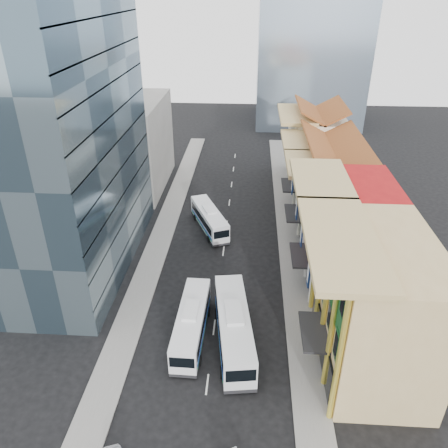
# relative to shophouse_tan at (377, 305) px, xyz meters

# --- Properties ---
(ground) EXTENTS (200.00, 200.00, 0.00)m
(ground) POSITION_rel_shophouse_tan_xyz_m (-14.00, -5.00, -6.00)
(ground) COLOR black
(ground) RESTS_ON ground
(sidewalk_right) EXTENTS (3.00, 90.00, 0.15)m
(sidewalk_right) POSITION_rel_shophouse_tan_xyz_m (-5.50, 17.00, -5.92)
(sidewalk_right) COLOR slate
(sidewalk_right) RESTS_ON ground
(sidewalk_left) EXTENTS (3.00, 90.00, 0.15)m
(sidewalk_left) POSITION_rel_shophouse_tan_xyz_m (-22.50, 17.00, -5.92)
(sidewalk_left) COLOR slate
(sidewalk_left) RESTS_ON ground
(shophouse_tan) EXTENTS (8.00, 14.00, 12.00)m
(shophouse_tan) POSITION_rel_shophouse_tan_xyz_m (0.00, 0.00, 0.00)
(shophouse_tan) COLOR tan
(shophouse_tan) RESTS_ON ground
(shophouse_red) EXTENTS (8.00, 10.00, 12.00)m
(shophouse_red) POSITION_rel_shophouse_tan_xyz_m (0.00, 12.00, 0.00)
(shophouse_red) COLOR #A91313
(shophouse_red) RESTS_ON ground
(shophouse_cream_near) EXTENTS (8.00, 9.00, 10.00)m
(shophouse_cream_near) POSITION_rel_shophouse_tan_xyz_m (0.00, 21.50, -1.00)
(shophouse_cream_near) COLOR silver
(shophouse_cream_near) RESTS_ON ground
(shophouse_cream_mid) EXTENTS (8.00, 9.00, 10.00)m
(shophouse_cream_mid) POSITION_rel_shophouse_tan_xyz_m (0.00, 30.50, -1.00)
(shophouse_cream_mid) COLOR silver
(shophouse_cream_mid) RESTS_ON ground
(shophouse_cream_far) EXTENTS (8.00, 12.00, 11.00)m
(shophouse_cream_far) POSITION_rel_shophouse_tan_xyz_m (0.00, 41.00, -0.50)
(shophouse_cream_far) COLOR silver
(shophouse_cream_far) RESTS_ON ground
(office_tower) EXTENTS (12.00, 26.00, 30.00)m
(office_tower) POSITION_rel_shophouse_tan_xyz_m (-31.00, 14.00, 9.00)
(office_tower) COLOR #3A4E5C
(office_tower) RESTS_ON ground
(office_block_far) EXTENTS (10.00, 18.00, 14.00)m
(office_block_far) POSITION_rel_shophouse_tan_xyz_m (-30.00, 37.00, 1.00)
(office_block_far) COLOR gray
(office_block_far) RESTS_ON ground
(bus_left_near) EXTENTS (2.70, 10.60, 3.38)m
(bus_left_near) POSITION_rel_shophouse_tan_xyz_m (-16.00, 1.60, -4.31)
(bus_left_near) COLOR silver
(bus_left_near) RESTS_ON ground
(bus_left_far) EXTENTS (6.21, 10.31, 3.27)m
(bus_left_far) POSITION_rel_shophouse_tan_xyz_m (-16.29, 22.51, -4.37)
(bus_left_far) COLOR white
(bus_left_far) RESTS_ON ground
(bus_right) EXTENTS (4.50, 12.40, 3.89)m
(bus_right) POSITION_rel_shophouse_tan_xyz_m (-12.00, 0.98, -4.06)
(bus_right) COLOR silver
(bus_right) RESTS_ON ground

